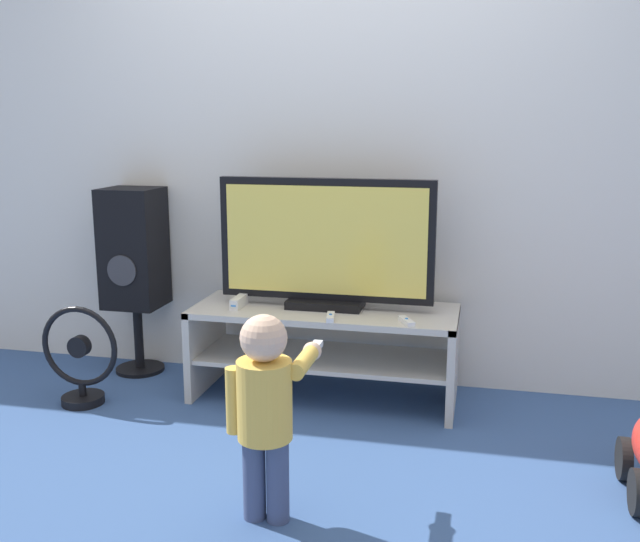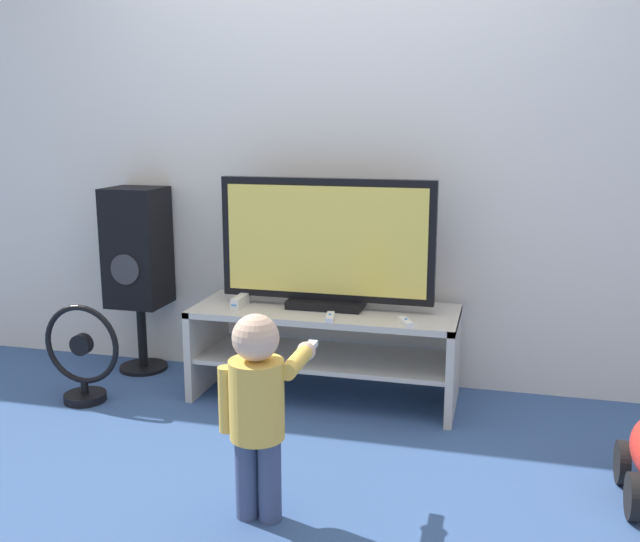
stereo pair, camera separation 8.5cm
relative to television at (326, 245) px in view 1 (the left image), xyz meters
The scene contains 10 objects.
ground_plane 0.81m from the television, 90.00° to the right, with size 16.00×16.00×0.00m, color #38568C.
wall_back 0.61m from the television, 90.00° to the left, with size 10.00×0.06×2.60m.
tv_stand 0.46m from the television, 90.00° to the right, with size 1.29×0.50×0.46m.
television is the anchor object (origin of this frame).
game_console 0.51m from the television, 167.90° to the right, with size 0.04×0.17×0.05m.
remote_primary 0.55m from the television, 25.58° to the right, with size 0.09×0.13×0.03m.
remote_secondary 0.37m from the television, 71.46° to the right, with size 0.06×0.13×0.03m.
child 1.20m from the television, 87.36° to the right, with size 0.28×0.43×0.73m.
speaker_tower 1.09m from the television, behind, with size 0.29×0.29×1.01m.
floor_fan 1.31m from the television, 161.66° to the right, with size 0.40×0.20×0.49m.
Camera 1 is at (0.74, -3.03, 1.35)m, focal length 40.00 mm.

